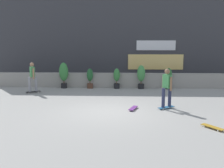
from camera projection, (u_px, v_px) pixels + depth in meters
ground_plane at (110, 111)px, 10.77m from camera, size 48.00×48.00×0.00m
planter_wall at (115, 80)px, 16.62m from camera, size 18.00×0.40×0.90m
building_backdrop at (117, 37)px, 20.14m from camera, size 20.00×2.08×6.50m
potted_plant_0 at (64, 73)px, 16.25m from camera, size 0.55×0.55×1.58m
potted_plant_1 at (90, 78)px, 16.22m from camera, size 0.38×0.38×1.22m
potted_plant_2 at (117, 78)px, 16.14m from camera, size 0.38×0.38×1.24m
potted_plant_3 at (141, 75)px, 16.05m from camera, size 0.48×0.48×1.44m
potted_plant_4 at (169, 78)px, 15.99m from camera, size 0.40×0.40×1.27m
skater_by_wall_right at (167, 87)px, 11.08m from camera, size 0.77×0.62×1.70m
skater_foreground at (32, 76)px, 14.70m from camera, size 0.77×0.62×1.70m
skateboard_near_camera at (213, 127)px, 8.56m from camera, size 0.62×0.77×0.08m
skateboard_aside at (133, 108)px, 11.07m from camera, size 0.43×0.82×0.08m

